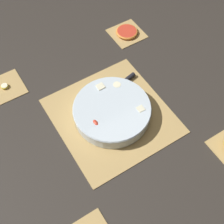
{
  "coord_description": "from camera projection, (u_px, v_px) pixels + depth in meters",
  "views": [
    {
      "loc": [
        -0.52,
        0.33,
        0.97
      ],
      "look_at": [
        0.0,
        0.0,
        0.03
      ],
      "focal_mm": 50.0,
      "sensor_mm": 36.0,
      "label": 1
    }
  ],
  "objects": [
    {
      "name": "grapefruit_slice",
      "position": [
        127.0,
        32.0,
        1.38
      ],
      "size": [
        0.1,
        0.1,
        0.01
      ],
      "color": "red",
      "rests_on": "coaster_mat_near_right"
    },
    {
      "name": "bamboo_mat_center",
      "position": [
        112.0,
        116.0,
        1.15
      ],
      "size": [
        0.41,
        0.4,
        0.01
      ],
      "color": "tan",
      "rests_on": "ground_plane"
    },
    {
      "name": "ground_plane",
      "position": [
        112.0,
        116.0,
        1.15
      ],
      "size": [
        6.0,
        6.0,
        0.0
      ],
      "primitive_type": "plane",
      "color": "#2D2823"
    },
    {
      "name": "coaster_mat_near_right",
      "position": [
        127.0,
        33.0,
        1.39
      ],
      "size": [
        0.14,
        0.14,
        0.01
      ],
      "color": "tan",
      "rests_on": "ground_plane"
    },
    {
      "name": "paring_knife",
      "position": [
        128.0,
        79.0,
        1.23
      ],
      "size": [
        0.05,
        0.14,
        0.02
      ],
      "color": "silver",
      "rests_on": "bamboo_mat_center"
    },
    {
      "name": "banana_coin_single",
      "position": [
        5.0,
        86.0,
        1.21
      ],
      "size": [
        0.03,
        0.03,
        0.01
      ],
      "color": "#F7EFC6",
      "rests_on": "coaster_mat_far_right"
    },
    {
      "name": "coaster_mat_far_right",
      "position": [
        5.0,
        87.0,
        1.22
      ],
      "size": [
        0.14,
        0.14,
        0.01
      ],
      "color": "tan",
      "rests_on": "ground_plane"
    },
    {
      "name": "fruit_salad_bowl",
      "position": [
        112.0,
        111.0,
        1.12
      ],
      "size": [
        0.28,
        0.28,
        0.06
      ],
      "color": "silver",
      "rests_on": "bamboo_mat_center"
    }
  ]
}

